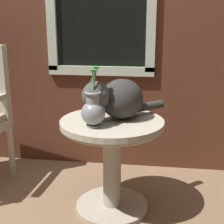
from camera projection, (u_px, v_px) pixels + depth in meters
name	position (u px, v px, depth m)	size (l,w,h in m)	color
ground_plane	(64.00, 223.00, 1.96)	(6.00, 6.00, 0.00)	#7F6047
back_wall	(90.00, 2.00, 2.44)	(4.00, 0.07, 2.60)	#562D1E
wicker_side_table	(112.00, 148.00, 2.00)	(0.62, 0.62, 0.60)	#B2A893
cat	(117.00, 98.00, 1.94)	(0.47, 0.41, 0.26)	#33302D
pewter_vase_with_ivy	(93.00, 109.00, 1.81)	(0.13, 0.14, 0.33)	gray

